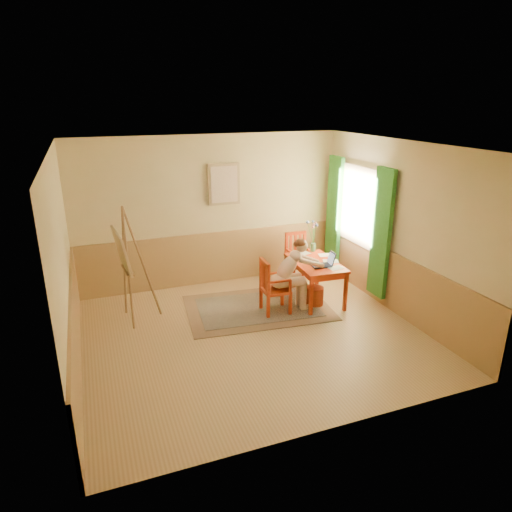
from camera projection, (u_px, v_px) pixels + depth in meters
name	position (u px, v px, depth m)	size (l,w,h in m)	color
room	(253.00, 247.00, 6.45)	(5.04, 4.54, 2.84)	tan
wainscot	(236.00, 285.00, 7.45)	(5.00, 4.50, 1.00)	#A17C4B
window	(357.00, 217.00, 8.24)	(0.12, 2.01, 2.20)	white
wall_portrait	(224.00, 184.00, 8.31)	(0.60, 0.05, 0.76)	tan
rug	(258.00, 308.00, 7.76)	(2.55, 1.84, 0.02)	#8C7251
table	(315.00, 267.00, 7.87)	(0.79, 1.24, 0.72)	#B0300C
chair_left	(273.00, 287.00, 7.45)	(0.45, 0.43, 0.94)	#B0300C
chair_back	(298.00, 258.00, 8.73)	(0.45, 0.46, 0.97)	#B0300C
figure	(292.00, 272.00, 7.49)	(0.92, 0.40, 1.24)	beige
laptop	(324.00, 263.00, 7.65)	(0.40, 0.26, 0.23)	#1E2338
papers	(323.00, 259.00, 7.96)	(0.65, 1.09, 0.00)	white
vase	(313.00, 237.00, 8.31)	(0.21, 0.30, 0.58)	#3F724C
wastebasket	(315.00, 296.00, 7.84)	(0.30, 0.30, 0.33)	#A23B1A
easel	(124.00, 255.00, 6.98)	(0.66, 0.84, 1.89)	olive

